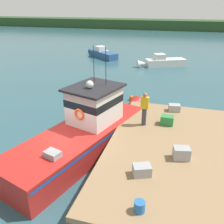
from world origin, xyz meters
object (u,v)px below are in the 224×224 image
Objects in this scene: crate_stack_near_edge at (142,170)px; crate_single_by_cleat at (181,153)px; deckhand_by_the_boat at (145,108)px; crate_single_far at (167,120)px; mooring_buoy_outer at (107,51)px; main_fishing_boat at (87,129)px; moored_boat_mid_harbor at (162,62)px; moored_boat_far_left at (102,54)px; mooring_buoy_inshore at (131,98)px; crate_stack_mid_dock at (174,108)px; bait_bucket at (139,207)px.

crate_single_by_cleat reaches higher than crate_stack_near_edge.
crate_stack_near_edge is at bearing -81.70° from deckhand_by_the_boat.
mooring_buoy_outer is (-10.09, 22.92, -1.20)m from crate_single_far.
main_fishing_boat is 16.50× the size of crate_stack_near_edge.
crate_single_by_cleat reaches higher than moored_boat_mid_harbor.
moored_boat_far_left is at bearing -84.28° from mooring_buoy_outer.
moored_boat_mid_harbor is at bearing 84.03° from main_fishing_boat.
moored_boat_mid_harbor is at bearing -35.31° from mooring_buoy_outer.
moored_boat_far_left is 15.63m from mooring_buoy_inshore.
mooring_buoy_outer is (-10.34, 21.18, -1.17)m from crate_stack_mid_dock.
main_fishing_boat reaches higher than moored_boat_far_left.
moored_boat_far_left is (-9.46, 25.48, -0.89)m from bait_bucket.
crate_stack_near_edge is (-0.78, -5.86, 0.00)m from crate_stack_mid_dock.
bait_bucket is (-0.57, -7.48, -0.01)m from crate_stack_mid_dock.
deckhand_by_the_boat is 0.33× the size of moored_boat_far_left.
moored_boat_mid_harbor is (-1.23, 21.13, -0.91)m from crate_stack_near_edge.
deckhand_by_the_boat reaches higher than bait_bucket.
main_fishing_boat is 22.77× the size of mooring_buoy_outer.
bait_bucket is at bearing -82.69° from crate_stack_near_edge.
bait_bucket is 11.79m from mooring_buoy_inshore.
main_fishing_boat is 2.93m from deckhand_by_the_boat.
mooring_buoy_outer is at bearing 95.72° from moored_boat_far_left.
crate_stack_near_edge reaches higher than crate_stack_mid_dock.
crate_single_far reaches higher than crate_stack_near_edge.
deckhand_by_the_boat reaches higher than mooring_buoy_inshore.
moored_boat_far_left is at bearing 106.25° from main_fishing_boat.
crate_single_by_cleat is at bearing -74.99° from crate_single_far.
mooring_buoy_inshore is (0.76, 6.93, -0.83)m from main_fishing_boat.
crate_stack_near_edge is at bearing -86.67° from moored_boat_mid_harbor.
deckhand_by_the_boat is at bearing -161.89° from crate_single_far.
mooring_buoy_outer is at bearing 112.86° from crate_single_by_cleat.
mooring_buoy_inshore is (-1.15, -11.31, -0.30)m from moored_boat_mid_harbor.
main_fishing_boat is 3.88m from crate_single_far.
moored_boat_mid_harbor is at bearing 97.49° from crate_stack_mid_dock.
crate_single_far is (3.66, 1.22, 0.41)m from main_fishing_boat.
deckhand_by_the_boat reaches higher than mooring_buoy_outer.
mooring_buoy_outer is (-0.32, 3.17, -0.26)m from moored_boat_far_left.
crate_single_far is at bearing 18.49° from main_fishing_boat.
deckhand_by_the_boat reaches higher than crate_single_far.
crate_single_by_cleat is 1.38× the size of mooring_buoy_outer.
crate_single_far is at bearing -84.12° from moored_boat_mid_harbor.
deckhand_by_the_boat is (-1.07, -0.35, 0.64)m from crate_single_far.
crate_stack_mid_dock is 5.91m from crate_stack_near_edge.
deckhand_by_the_boat is at bearing -122.36° from crate_stack_mid_dock.
bait_bucket is at bearing -77.25° from mooring_buoy_inshore.
crate_stack_mid_dock reaches higher than moored_boat_mid_harbor.
deckhand_by_the_boat is (-1.81, 2.41, 0.62)m from crate_single_by_cleat.
crate_single_far is at bearing 105.01° from crate_single_by_cleat.
crate_stack_near_edge is 3.86m from deckhand_by_the_boat.
crate_single_far reaches higher than crate_stack_mid_dock.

